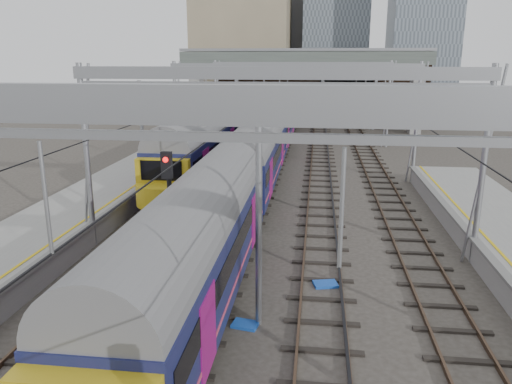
# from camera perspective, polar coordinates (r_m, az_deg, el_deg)

# --- Properties ---
(ground) EXTENTS (160.00, 160.00, 0.00)m
(ground) POSITION_cam_1_polar(r_m,az_deg,el_deg) (14.73, -0.66, -18.61)
(ground) COLOR #38332D
(ground) RESTS_ON ground
(tracks) EXTENTS (14.40, 80.00, 0.22)m
(tracks) POSITION_cam_1_polar(r_m,az_deg,el_deg) (28.40, 3.37, -1.67)
(tracks) COLOR #4C3828
(tracks) RESTS_ON ground
(overhead_line) EXTENTS (16.80, 80.00, 8.00)m
(overhead_line) POSITION_cam_1_polar(r_m,az_deg,el_deg) (33.72, 4.29, 12.27)
(overhead_line) COLOR gray
(overhead_line) RESTS_ON ground
(retaining_wall) EXTENTS (28.00, 2.75, 9.00)m
(retaining_wall) POSITION_cam_1_polar(r_m,az_deg,el_deg) (64.20, 6.91, 11.49)
(retaining_wall) COLOR black
(retaining_wall) RESTS_ON ground
(overbridge) EXTENTS (28.00, 3.00, 9.25)m
(overbridge) POSITION_cam_1_polar(r_m,az_deg,el_deg) (58.19, 5.55, 14.07)
(overbridge) COLOR gray
(overbridge) RESTS_ON ground
(train_main) EXTENTS (2.68, 61.94, 4.65)m
(train_main) POSITION_cam_1_polar(r_m,az_deg,el_deg) (37.96, 1.41, 6.30)
(train_main) COLOR black
(train_main) RESTS_ON ground
(train_second) EXTENTS (2.85, 65.78, 4.88)m
(train_second) POSITION_cam_1_polar(r_m,az_deg,el_deg) (57.22, -0.72, 9.35)
(train_second) COLOR black
(train_second) RESTS_ON ground
(signal_near_left) EXTENTS (0.38, 0.48, 5.15)m
(signal_near_left) POSITION_cam_1_polar(r_m,az_deg,el_deg) (17.56, -9.84, -1.54)
(signal_near_left) COLOR black
(signal_near_left) RESTS_ON ground
(equip_cover_b) EXTENTS (0.90, 0.71, 0.09)m
(equip_cover_b) POSITION_cam_1_polar(r_m,az_deg,el_deg) (16.26, -1.24, -14.91)
(equip_cover_b) COLOR blue
(equip_cover_b) RESTS_ON ground
(equip_cover_c) EXTENTS (0.99, 0.81, 0.10)m
(equip_cover_c) POSITION_cam_1_polar(r_m,az_deg,el_deg) (19.01, 7.94, -10.38)
(equip_cover_c) COLOR blue
(equip_cover_c) RESTS_ON ground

